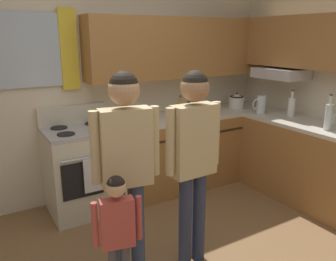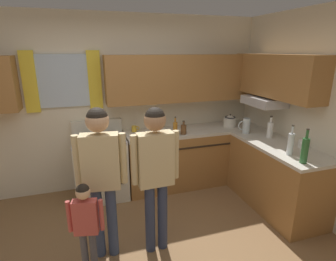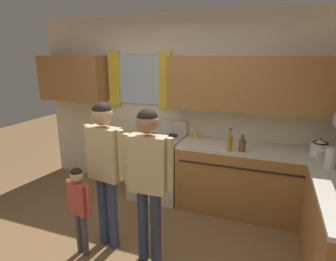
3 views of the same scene
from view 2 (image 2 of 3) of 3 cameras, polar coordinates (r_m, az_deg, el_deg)
back_wall_unit at (r=4.04m, az=-10.95°, el=7.46°), size 4.60×0.42×2.60m
right_wall_unit at (r=3.57m, az=32.09°, el=3.00°), size 0.52×4.05×2.60m
kitchen_counter_run at (r=4.14m, az=11.61°, el=-6.82°), size 2.16×2.03×0.90m
stove_oven at (r=4.04m, az=-14.15°, el=-7.40°), size 0.72×0.67×1.10m
bottle_tall_clear at (r=3.44m, az=24.75°, el=-2.53°), size 0.07×0.07×0.37m
bottle_milk_white at (r=4.00m, az=20.98°, el=0.20°), size 0.08×0.08×0.31m
bottle_wine_green at (r=3.25m, az=27.22°, el=-3.70°), size 0.08×0.08×0.39m
bottle_squat_brown at (r=3.91m, az=3.35°, el=0.28°), size 0.08×0.08×0.21m
bottle_oil_amber at (r=3.82m, az=1.55°, el=0.40°), size 0.06×0.06×0.29m
cup_terracotta at (r=4.65m, az=13.14°, el=2.07°), size 0.11×0.07×0.08m
mug_mustard_yellow at (r=4.07m, az=-7.20°, el=0.38°), size 0.12×0.08×0.09m
mug_ceramic_white at (r=3.79m, az=26.71°, el=-2.53°), size 0.13×0.08×0.09m
stovetop_kettle at (r=4.41m, az=13.13°, el=2.04°), size 0.27×0.20×0.21m
water_pitcher at (r=4.12m, az=16.30°, el=0.99°), size 0.19×0.11×0.22m
adult_holding_child at (r=2.67m, az=-14.14°, el=-7.68°), size 0.49×0.22×1.59m
adult_in_plaid at (r=2.68m, az=-2.67°, el=-7.34°), size 0.49×0.21×1.58m
small_child at (r=2.66m, az=-17.17°, el=-17.87°), size 0.32×0.14×0.97m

